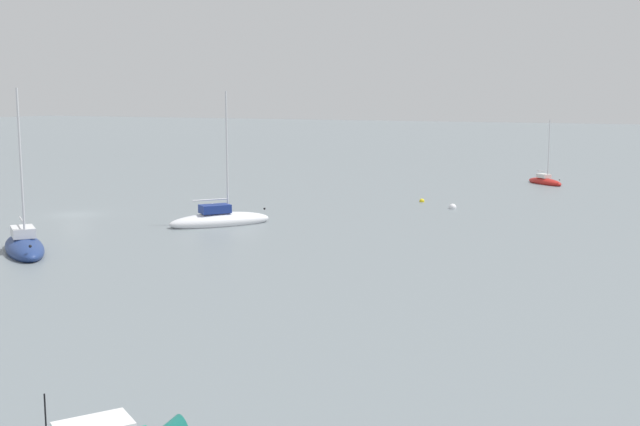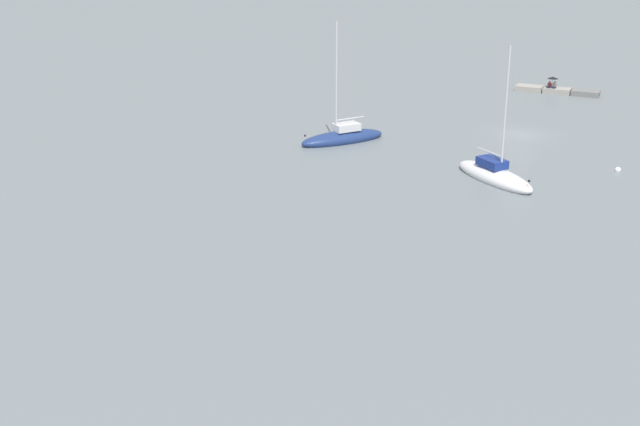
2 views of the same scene
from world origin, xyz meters
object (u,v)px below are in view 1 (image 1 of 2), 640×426
Objects in this scene: mooring_buoy_mid at (422,201)px; sailboat_navy_near at (24,246)px; sailboat_red_outer at (545,182)px; sailboat_white_far at (220,220)px; mooring_buoy_near at (453,207)px; mooring_buoy_far at (212,206)px.

sailboat_navy_near is at bearing -23.62° from mooring_buoy_mid.
sailboat_red_outer is (-56.09, 22.97, -0.12)m from sailboat_navy_near.
mooring_buoy_near is (-16.91, 13.86, -0.29)m from sailboat_white_far.
mooring_buoy_mid is at bearing 101.06° from sailboat_white_far.
sailboat_red_outer is at bearing 143.91° from mooring_buoy_far.
mooring_buoy_near is at bearing 51.41° from mooring_buoy_mid.
mooring_buoy_far is at bearing -139.71° from sailboat_navy_near.
sailboat_white_far is at bearing -39.34° from mooring_buoy_near.
sailboat_navy_near is 60.61m from sailboat_red_outer.
sailboat_red_outer is 40.55m from mooring_buoy_far.
mooring_buoy_mid is (21.12, -7.68, -0.20)m from sailboat_red_outer.
mooring_buoy_near is 21.89m from mooring_buoy_far.
mooring_buoy_near is (-31.79, 19.28, -0.28)m from sailboat_navy_near.
sailboat_navy_near is 16.31× the size of mooring_buoy_near.
mooring_buoy_far is at bearing -67.23° from mooring_buoy_near.
sailboat_navy_near reaches higher than mooring_buoy_mid.
mooring_buoy_near is at bearing 112.77° from mooring_buoy_far.
mooring_buoy_far is (11.65, -16.21, -0.00)m from mooring_buoy_mid.
mooring_buoy_mid is (-3.18, -3.98, -0.03)m from mooring_buoy_near.
sailboat_red_outer is 22.47m from mooring_buoy_mid.
mooring_buoy_mid is 1.00× the size of mooring_buoy_far.
sailboat_white_far reaches higher than mooring_buoy_near.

